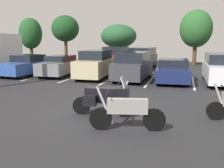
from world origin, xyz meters
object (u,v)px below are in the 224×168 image
motorcycle_touring (105,97)px  motorcycle_second (127,112)px  car_champagne (95,64)px  car_charcoal (133,66)px  car_grey (60,66)px  car_blue (26,66)px  car_far_red (115,57)px  car_white (221,68)px  car_navy (173,71)px  car_far_black (142,58)px

motorcycle_touring → motorcycle_second: bearing=-48.7°
car_champagne → car_charcoal: size_ratio=1.04×
car_grey → car_blue: bearing=-166.8°
motorcycle_touring → car_far_red: size_ratio=0.45×
car_white → car_champagne: bearing=-179.3°
motorcycle_touring → car_charcoal: bearing=94.6°
car_grey → car_far_red: car_far_red is taller
car_champagne → car_grey: bearing=175.4°
car_blue → car_white: bearing=1.9°
car_charcoal → car_far_red: car_far_red is taller
car_far_red → car_charcoal: bearing=-65.2°
car_grey → car_charcoal: 5.55m
car_white → car_far_red: (-8.42, 6.41, 0.04)m
motorcycle_second → car_grey: (-7.20, 9.47, 0.18)m
car_champagne → car_navy: size_ratio=1.02×
car_far_red → car_far_black: size_ratio=0.98×
motorcycle_second → car_far_red: size_ratio=0.45×
car_blue → car_white: 13.26m
car_blue → car_charcoal: bearing=0.8°
car_blue → car_navy: size_ratio=1.02×
motorcycle_second → car_charcoal: bearing=100.5°
motorcycle_touring → car_grey: size_ratio=0.50×
car_blue → car_charcoal: 7.94m
car_white → car_far_black: car_far_black is taller
car_champagne → car_far_black: bearing=70.5°
motorcycle_second → car_far_black: (-2.14, 15.48, 0.40)m
car_blue → car_grey: car_blue is taller
motorcycle_second → car_far_black: 15.63m
car_navy → car_far_red: car_far_red is taller
motorcycle_second → car_far_red: bearing=106.9°
car_white → car_far_black: (-5.78, 6.14, 0.06)m
car_blue → car_far_black: size_ratio=0.91×
car_charcoal → car_navy: 2.54m
motorcycle_touring → car_white: size_ratio=0.46×
car_champagne → car_white: size_ratio=0.93×
car_champagne → car_far_red: 6.52m
car_charcoal → car_far_black: car_far_black is taller
car_navy → car_white: size_ratio=0.91×
motorcycle_touring → car_champagne: bearing=112.3°
motorcycle_touring → car_navy: 8.16m
car_grey → car_far_black: 7.86m
motorcycle_touring → car_grey: car_grey is taller
motorcycle_second → motorcycle_touring: bearing=131.3°
car_far_red → car_champagne: bearing=-86.1°
motorcycle_touring → car_charcoal: (-0.64, 7.84, 0.25)m
car_grey → car_far_red: 6.73m
car_white → car_charcoal: bearing=-176.5°
car_charcoal → car_far_black: (-0.47, 6.46, 0.03)m
car_grey → car_far_red: size_ratio=0.90×
car_far_red → car_far_black: car_far_red is taller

